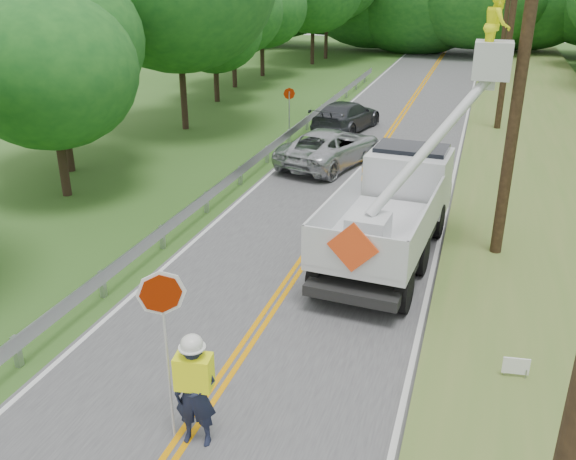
% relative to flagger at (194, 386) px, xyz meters
% --- Properties ---
extents(ground, '(140.00, 140.00, 0.00)m').
position_rel_flagger_xyz_m(ground, '(-0.26, -0.14, -1.14)').
color(ground, '#295016').
rests_on(ground, ground).
extents(road, '(7.20, 96.00, 0.03)m').
position_rel_flagger_xyz_m(road, '(-0.26, 13.86, -1.13)').
color(road, '#444446').
rests_on(road, ground).
extents(guardrail, '(0.18, 48.00, 0.77)m').
position_rel_flagger_xyz_m(guardrail, '(-4.28, 14.77, -0.59)').
color(guardrail, '#A1A4A9').
rests_on(guardrail, ground).
extents(utility_poles, '(1.60, 43.30, 10.00)m').
position_rel_flagger_xyz_m(utility_poles, '(4.74, 16.88, 4.13)').
color(utility_poles, black).
rests_on(utility_poles, ground).
extents(tall_grass_verge, '(7.00, 96.00, 0.30)m').
position_rel_flagger_xyz_m(tall_grass_verge, '(6.84, 13.86, -0.99)').
color(tall_grass_verge, '#50722D').
rests_on(tall_grass_verge, ground).
extents(flagger, '(1.17, 0.56, 3.16)m').
position_rel_flagger_xyz_m(flagger, '(0.00, 0.00, 0.00)').
color(flagger, '#191E33').
rests_on(flagger, road).
extents(bucket_truck, '(4.10, 7.34, 6.98)m').
position_rel_flagger_xyz_m(bucket_truck, '(2.08, 9.11, 0.44)').
color(bucket_truck, black).
rests_on(bucket_truck, road).
extents(suv_silver, '(3.86, 5.88, 1.50)m').
position_rel_flagger_xyz_m(suv_silver, '(-1.77, 16.30, -0.37)').
color(suv_silver, '#AFB1B6').
rests_on(suv_silver, road).
extents(suv_darkgrey, '(2.99, 5.31, 1.45)m').
position_rel_flagger_xyz_m(suv_darkgrey, '(-2.45, 22.25, -0.39)').
color(suv_darkgrey, '#36383E').
rests_on(suv_darkgrey, road).
extents(stop_sign_permanent, '(0.50, 0.24, 2.50)m').
position_rel_flagger_xyz_m(stop_sign_permanent, '(-4.51, 19.36, 0.52)').
color(stop_sign_permanent, '#A1A4A9').
rests_on(stop_sign_permanent, ground).
extents(yard_sign, '(0.49, 0.09, 0.71)m').
position_rel_flagger_xyz_m(yard_sign, '(5.11, 3.09, -0.63)').
color(yard_sign, white).
rests_on(yard_sign, ground).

